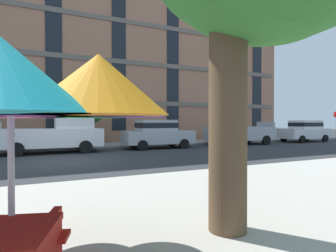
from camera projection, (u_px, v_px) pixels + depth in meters
ground_plane at (64, 162)px, 11.20m from camera, size 120.00×120.00×0.00m
sidewalk_far at (56, 147)px, 17.35m from camera, size 56.00×3.60×0.12m
apartment_building at (51, 34)px, 24.62m from camera, size 42.30×12.08×19.20m
pickup_white at (57, 134)px, 14.49m from camera, size 5.10×2.12×2.20m
sedan_silver at (158, 133)px, 16.97m from camera, size 4.40×1.98×1.78m
pickup_silver at (237, 131)px, 19.63m from camera, size 5.10×2.12×2.20m
sedan_white at (305, 130)px, 22.63m from camera, size 4.40×1.98×1.78m
stop_sign at (336, 120)px, 30.12m from camera, size 0.07×0.68×2.82m
street_tree_middle at (87, 108)px, 18.01m from camera, size 2.36×2.13×3.61m
patio_umbrella at (11, 89)px, 2.54m from camera, size 3.09×3.09×2.29m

